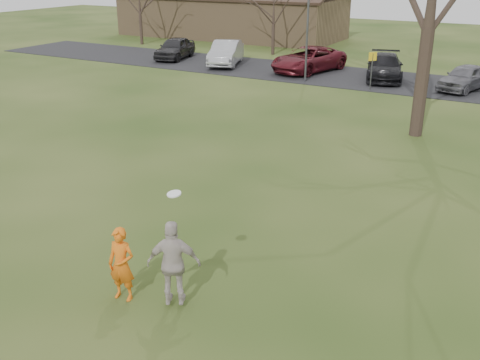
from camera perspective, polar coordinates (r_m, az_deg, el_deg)
name	(u,v)px	position (r m, az deg, el deg)	size (l,w,h in m)	color
ground	(143,314)	(11.49, -10.07, -13.57)	(120.00, 120.00, 0.00)	#1E380F
parking_strip	(420,84)	(33.32, 18.17, 9.45)	(62.00, 6.50, 0.04)	black
player_defender	(122,264)	(11.62, -12.21, -8.56)	(0.59, 0.39, 1.61)	orange
car_0	(175,48)	(40.30, -6.79, 13.47)	(1.76, 4.37, 1.49)	#272629
car_1	(226,53)	(37.60, -1.48, 13.07)	(1.67, 4.78, 1.57)	#A9ABAF
car_2	(309,59)	(35.53, 7.14, 12.35)	(2.52, 5.45, 1.52)	maroon
car_3	(385,67)	(33.97, 14.81, 11.29)	(2.00, 4.93, 1.43)	black
car_4	(465,77)	(32.40, 22.34, 9.84)	(1.61, 3.99, 1.36)	slate
catching_play	(174,263)	(11.05, -6.89, -8.59)	(1.15, 0.89, 2.52)	#BCAFA9
building	(231,15)	(52.34, -0.99, 16.79)	(20.60, 8.50, 5.14)	#8C6D4C
lamp_post	(308,11)	(32.10, 7.10, 17.05)	(0.34, 0.34, 6.27)	#47474C
sign_yellow	(372,64)	(30.64, 13.57, 11.64)	(0.35, 0.35, 2.08)	#47474C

